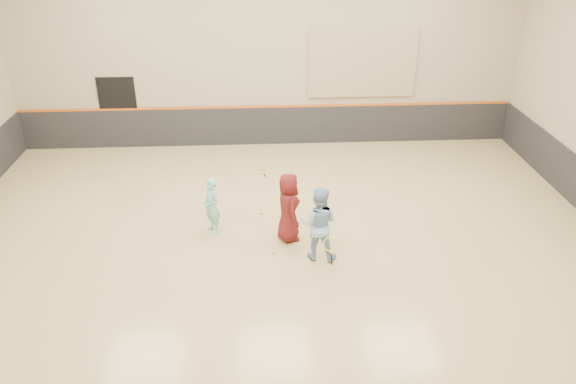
{
  "coord_description": "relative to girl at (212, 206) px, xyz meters",
  "views": [
    {
      "loc": [
        -0.35,
        -10.38,
        6.71
      ],
      "look_at": [
        0.27,
        0.4,
        1.15
      ],
      "focal_mm": 35.0,
      "sensor_mm": 36.0,
      "label": 1
    }
  ],
  "objects": [
    {
      "name": "instructor",
      "position": [
        2.28,
        -1.18,
        0.15
      ],
      "size": [
        0.91,
        0.78,
        1.64
      ],
      "primitive_type": "imported",
      "rotation": [
        0.0,
        0.0,
        2.92
      ],
      "color": "#88AED3",
      "rests_on": "floor"
    },
    {
      "name": "girl",
      "position": [
        0.0,
        0.0,
        0.0
      ],
      "size": [
        0.54,
        0.58,
        1.34
      ],
      "primitive_type": "imported",
      "rotation": [
        0.0,
        0.0,
        -0.98
      ],
      "color": "#7EDBDA",
      "rests_on": "floor"
    },
    {
      "name": "doorway",
      "position": [
        -3.08,
        5.23,
        0.43
      ],
      "size": [
        1.1,
        0.05,
        2.2
      ],
      "primitive_type": "cube",
      "color": "black",
      "rests_on": "floor"
    },
    {
      "name": "young_man",
      "position": [
        1.7,
        -0.4,
        0.12
      ],
      "size": [
        0.67,
        0.87,
        1.59
      ],
      "primitive_type": "imported",
      "rotation": [
        0.0,
        0.0,
        1.81
      ],
      "color": "#5E1616",
      "rests_on": "floor"
    },
    {
      "name": "ball_in_hand",
      "position": [
        1.75,
        -0.56,
        0.38
      ],
      "size": [
        0.07,
        0.07,
        0.07
      ],
      "primitive_type": "sphere",
      "color": "#BBD932",
      "rests_on": "young_man"
    },
    {
      "name": "ball_under_racket",
      "position": [
        1.34,
        -1.01,
        -0.64
      ],
      "size": [
        0.07,
        0.07,
        0.07
      ],
      "primitive_type": "sphere",
      "color": "#C7DF33",
      "rests_on": "floor"
    },
    {
      "name": "held_racket",
      "position": [
        2.48,
        -1.63,
        -0.07
      ],
      "size": [
        0.39,
        0.39,
        0.6
      ],
      "primitive_type": null,
      "color": "#D4E833",
      "rests_on": "instructor"
    },
    {
      "name": "accent_stripe",
      "position": [
        1.42,
        5.21,
        0.55
      ],
      "size": [
        14.9,
        0.03,
        0.06
      ],
      "primitive_type": "cube",
      "color": "#D85914",
      "rests_on": "wall_back"
    },
    {
      "name": "room",
      "position": [
        1.42,
        -0.75,
        0.14
      ],
      "size": [
        15.04,
        12.04,
        6.22
      ],
      "color": "tan",
      "rests_on": "ground"
    },
    {
      "name": "ball_beside_spare",
      "position": [
        1.11,
        0.73,
        -0.64
      ],
      "size": [
        0.07,
        0.07,
        0.07
      ],
      "primitive_type": "sphere",
      "color": "yellow",
      "rests_on": "floor"
    },
    {
      "name": "wainscot_back",
      "position": [
        1.42,
        5.22,
        -0.07
      ],
      "size": [
        14.9,
        0.04,
        1.2
      ],
      "primitive_type": "cube",
      "color": "#232326",
      "rests_on": "floor"
    },
    {
      "name": "spare_racket",
      "position": [
        1.18,
        3.15,
        -0.63
      ],
      "size": [
        0.65,
        0.65,
        0.07
      ],
      "primitive_type": null,
      "color": "#C3E432",
      "rests_on": "floor"
    },
    {
      "name": "acoustic_panel",
      "position": [
        4.22,
        5.2,
        1.83
      ],
      "size": [
        3.2,
        0.08,
        2.0
      ],
      "primitive_type": "cube",
      "color": "tan",
      "rests_on": "wall_back"
    }
  ]
}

